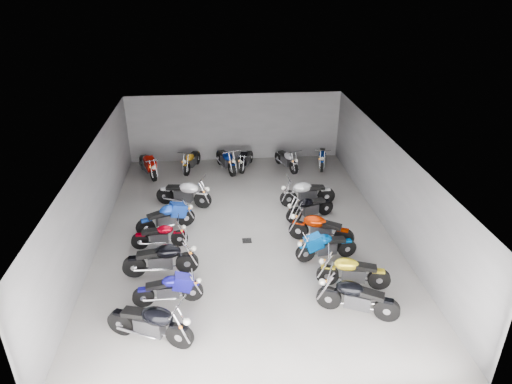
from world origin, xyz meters
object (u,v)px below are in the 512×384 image
Objects in this scene: drain_grate at (247,241)px; motorcycle_left_f at (184,193)px; motorcycle_left_e at (166,218)px; motorcycle_back_e at (287,159)px; motorcycle_right_d at (320,229)px; motorcycle_right_e at (309,207)px; motorcycle_left_c at (161,259)px; motorcycle_back_d at (246,159)px; motorcycle_back_b at (192,160)px; motorcycle_right_f at (307,193)px; motorcycle_right_c at (326,246)px; motorcycle_left_b at (169,289)px; motorcycle_left_d at (160,235)px; motorcycle_right_b at (353,272)px; motorcycle_back_c at (226,160)px; motorcycle_back_f at (322,157)px; motorcycle_right_a at (357,298)px; motorcycle_left_a at (150,323)px; motorcycle_back_a at (148,165)px.

drain_grate is 3.61m from motorcycle_left_f.
motorcycle_left_e reaches higher than motorcycle_back_e.
motorcycle_right_d is 1.10× the size of motorcycle_right_e.
motorcycle_left_c reaches higher than motorcycle_back_d.
motorcycle_left_f is 1.13× the size of motorcycle_back_b.
motorcycle_right_d reaches higher than motorcycle_right_f.
motorcycle_right_c is at bearing 138.52° from motorcycle_back_b.
motorcycle_left_b reaches higher than motorcycle_back_d.
motorcycle_left_d is 2.98m from motorcycle_left_f.
motorcycle_back_d is (3.20, 5.32, -0.07)m from motorcycle_left_e.
motorcycle_right_b is 9.48m from motorcycle_back_c.
motorcycle_right_b is at bearing -169.36° from motorcycle_right_c.
motorcycle_back_f is (1.58, 7.49, -0.02)m from motorcycle_right_c.
motorcycle_left_c is at bearing 62.84° from motorcycle_back_f.
motorcycle_back_e is at bearing -0.17° from motorcycle_right_f.
motorcycle_right_c is at bearing 104.48° from motorcycle_left_b.
motorcycle_right_d is 1.11× the size of motorcycle_back_e.
motorcycle_right_d is (-0.42, 2.41, 0.02)m from motorcycle_right_b.
motorcycle_left_c is 1.20× the size of motorcycle_back_f.
motorcycle_left_d is 5.43m from motorcycle_right_c.
motorcycle_right_c reaches higher than motorcycle_left_d.
motorcycle_right_a is 10.19m from motorcycle_back_f.
drain_grate is 3.20m from motorcycle_left_c.
motorcycle_right_c is at bearing 143.47° from motorcycle_left_a.
motorcycle_back_b is at bearing 173.03° from motorcycle_left_b.
motorcycle_back_d is (4.43, 0.40, -0.06)m from motorcycle_back_a.
motorcycle_back_d is at bearing 125.91° from motorcycle_left_e.
motorcycle_right_b is at bearing 179.69° from motorcycle_right_f.
motorcycle_left_d is (-0.18, 4.30, -0.11)m from motorcycle_left_a.
motorcycle_right_c is at bearing 158.86° from motorcycle_right_e.
motorcycle_back_f is at bearing -18.82° from motorcycle_right_c.
motorcycle_left_e is 5.19m from motorcycle_right_e.
motorcycle_right_b is 1.00× the size of motorcycle_back_c.
motorcycle_left_e is at bearing 71.57° from motorcycle_right_a.
motorcycle_right_a is 10.43m from motorcycle_back_d.
motorcycle_back_c is (-2.90, 7.41, 0.04)m from motorcycle_right_c.
motorcycle_right_a is 1.00× the size of motorcycle_back_c.
motorcycle_back_c is (3.49, 0.23, 0.01)m from motorcycle_back_a.
motorcycle_left_e reaches higher than motorcycle_back_d.
motorcycle_back_b is 6.06m from motorcycle_back_f.
motorcycle_left_f is (0.47, 4.43, -0.01)m from motorcycle_left_c.
motorcycle_left_b is at bearing 41.35° from motorcycle_back_e.
motorcycle_left_d is 1.04× the size of motorcycle_back_d.
motorcycle_back_e is (4.36, -0.29, -0.00)m from motorcycle_back_b.
motorcycle_right_a reaches higher than motorcycle_right_e.
motorcycle_right_d is (5.16, 4.07, -0.02)m from motorcycle_left_a.
motorcycle_back_b is at bearing 58.53° from motorcycle_right_d.
motorcycle_left_a is 10.75m from motorcycle_back_c.
motorcycle_left_e is 0.96× the size of motorcycle_right_d.
drain_grate is 0.14× the size of motorcycle_left_c.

